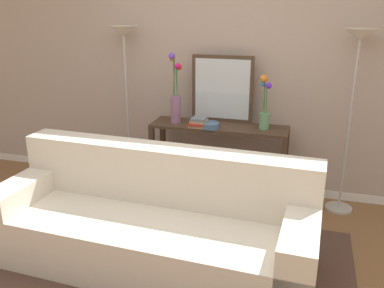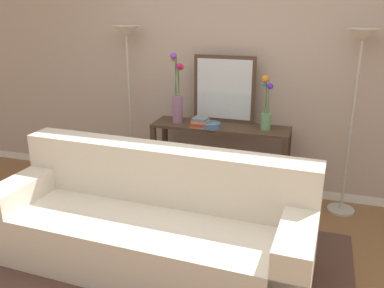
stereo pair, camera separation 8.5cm
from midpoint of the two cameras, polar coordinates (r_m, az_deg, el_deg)
The scene contains 12 objects.
back_wall at distance 4.36m, azimuth 5.21°, elevation 10.66°, with size 12.00×0.15×2.67m.
area_rug at distance 3.32m, azimuth -6.94°, elevation -17.09°, with size 3.05×2.01×0.01m.
couch at distance 3.28m, azimuth -5.99°, elevation -11.15°, with size 2.48×0.97×0.88m.
console_table at distance 4.20m, azimuth 3.10°, elevation -0.57°, with size 1.37×0.37×0.80m.
floor_lamp_left at distance 4.43m, azimuth -9.80°, elevation 11.01°, with size 0.28×0.28×1.74m.
floor_lamp_right at distance 4.00m, azimuth 21.16°, elevation 9.33°, with size 0.28×0.28×1.75m.
wall_mirror at distance 4.20m, azimuth 3.61°, elevation 7.58°, with size 0.63×0.02×0.67m.
vase_tall_flowers at distance 4.16m, azimuth -2.88°, elevation 6.39°, with size 0.13×0.11×0.71m.
vase_short_flowers at distance 4.00m, azimuth 9.40°, elevation 4.86°, with size 0.11×0.11×0.53m.
fruit_bowl at distance 4.02m, azimuth 1.96°, elevation 2.62°, with size 0.18×0.18×0.06m.
book_stack at distance 4.05m, azimuth 0.38°, elevation 2.94°, with size 0.20×0.18×0.10m.
book_row_under_console at distance 4.49m, azimuth -2.07°, elevation -6.04°, with size 0.31×0.16×0.12m.
Camera 1 is at (0.79, -2.25, 1.95)m, focal length 38.57 mm.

